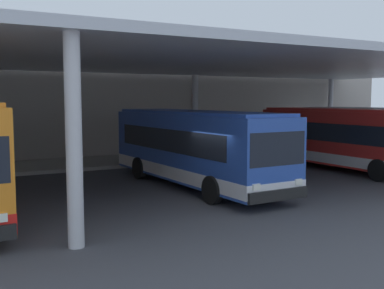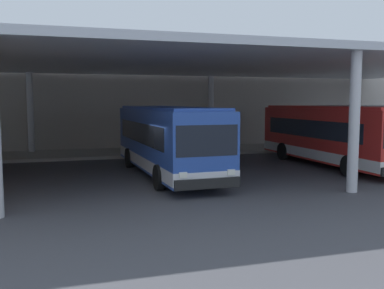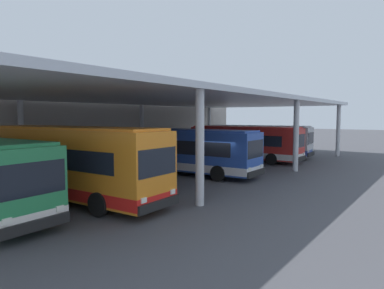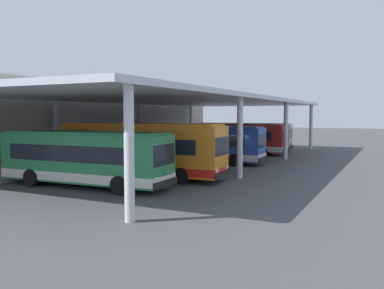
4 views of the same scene
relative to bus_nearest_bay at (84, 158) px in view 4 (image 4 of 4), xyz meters
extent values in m
plane|color=#47474C|center=(13.26, -4.33, -1.66)|extent=(200.00, 200.00, 0.00)
cube|color=#A39E93|center=(13.26, 7.42, -1.57)|extent=(42.00, 4.50, 0.18)
cube|color=#ADA399|center=(13.26, 10.67, 1.91)|extent=(48.00, 1.60, 7.13)
cube|color=silver|center=(13.26, 1.17, 3.74)|extent=(40.00, 17.00, 0.30)
cylinder|color=silver|center=(-5.24, -6.83, 0.97)|extent=(0.40, 0.40, 5.25)
cylinder|color=silver|center=(7.09, -6.83, 0.97)|extent=(0.40, 0.40, 5.25)
cylinder|color=silver|center=(7.09, 9.17, 0.97)|extent=(0.40, 0.40, 5.25)
cylinder|color=silver|center=(19.42, -6.83, 0.97)|extent=(0.40, 0.40, 5.25)
cylinder|color=silver|center=(19.42, 9.17, 0.97)|extent=(0.40, 0.40, 5.25)
cylinder|color=silver|center=(31.76, -6.83, 0.97)|extent=(0.40, 0.40, 5.25)
cylinder|color=silver|center=(31.76, 9.17, 0.97)|extent=(0.40, 0.40, 5.25)
cube|color=#28844C|center=(0.00, 0.00, 0.04)|extent=(2.85, 10.48, 2.70)
cube|color=white|center=(0.00, 0.00, -0.96)|extent=(2.87, 10.50, 0.50)
cube|color=black|center=(0.00, 0.15, 0.34)|extent=(2.82, 8.61, 0.90)
cube|color=black|center=(0.17, -5.15, 0.39)|extent=(2.30, 0.20, 1.10)
cube|color=black|center=(0.17, -5.24, -1.11)|extent=(2.45, 0.24, 0.36)
cube|color=#2A8B50|center=(0.00, 0.00, 1.45)|extent=(2.63, 10.06, 0.12)
cube|color=yellow|center=(0.17, -5.12, 1.21)|extent=(1.75, 0.18, 0.28)
cube|color=white|center=(-0.73, -5.26, -0.76)|extent=(0.28, 0.09, 0.20)
cube|color=white|center=(1.07, -5.20, -0.76)|extent=(0.28, 0.09, 0.20)
cylinder|color=black|center=(-1.12, -3.26, -1.16)|extent=(0.31, 1.01, 1.00)
cylinder|color=black|center=(1.33, -3.18, -1.16)|extent=(0.31, 1.01, 1.00)
cylinder|color=black|center=(-1.32, 2.82, -1.16)|extent=(0.31, 1.01, 1.00)
cylinder|color=black|center=(1.13, 2.90, -1.16)|extent=(0.31, 1.01, 1.00)
cube|color=orange|center=(4.23, -1.04, 0.24)|extent=(3.05, 11.31, 3.10)
cube|color=red|center=(4.23, -1.04, -0.96)|extent=(3.07, 11.33, 0.50)
cube|color=black|center=(4.22, -0.89, 0.54)|extent=(2.99, 9.30, 0.90)
cube|color=black|center=(4.50, -6.58, 0.59)|extent=(2.30, 0.23, 1.10)
cube|color=black|center=(4.51, -6.67, -1.11)|extent=(2.45, 0.28, 0.36)
cube|color=orange|center=(4.23, -1.04, 1.85)|extent=(2.83, 10.85, 0.12)
cube|color=yellow|center=(4.50, -6.55, 1.61)|extent=(1.75, 0.21, 0.28)
cube|color=white|center=(3.61, -6.70, -0.76)|extent=(0.28, 0.09, 0.20)
cube|color=white|center=(5.41, -6.62, -0.76)|extent=(0.28, 0.09, 0.20)
cylinder|color=black|center=(3.18, -4.57, -1.16)|extent=(0.33, 1.01, 1.00)
cylinder|color=black|center=(5.63, -4.44, -1.16)|extent=(0.33, 1.01, 1.00)
cylinder|color=black|center=(2.86, 1.98, -1.16)|extent=(0.33, 1.01, 1.00)
cylinder|color=black|center=(5.30, 2.10, -1.16)|extent=(0.33, 1.01, 1.00)
cube|color=#284CA8|center=(13.62, -1.11, 0.04)|extent=(2.90, 10.49, 2.70)
cube|color=silver|center=(13.62, -1.11, -0.96)|extent=(2.92, 10.51, 0.50)
cube|color=black|center=(13.61, -0.96, 0.34)|extent=(2.87, 8.62, 0.90)
cube|color=black|center=(13.82, -6.26, 0.39)|extent=(2.30, 0.21, 1.10)
cube|color=black|center=(13.82, -6.35, -1.11)|extent=(2.45, 0.25, 0.36)
cube|color=#2A50B0|center=(13.62, -1.11, 1.45)|extent=(2.68, 10.07, 0.12)
cube|color=yellow|center=(13.82, -6.23, 1.21)|extent=(1.75, 0.19, 0.28)
cube|color=white|center=(12.92, -6.37, -0.76)|extent=(0.28, 0.09, 0.20)
cube|color=white|center=(14.72, -6.30, -0.76)|extent=(0.28, 0.09, 0.20)
cylinder|color=black|center=(12.52, -4.38, -1.16)|extent=(0.32, 1.01, 1.00)
cylinder|color=black|center=(14.97, -4.28, -1.16)|extent=(0.32, 1.01, 1.00)
cylinder|color=black|center=(12.28, 1.70, -1.16)|extent=(0.32, 1.01, 1.00)
cylinder|color=black|center=(14.73, 1.80, -1.16)|extent=(0.32, 1.01, 1.00)
cube|color=red|center=(22.61, -0.86, 0.04)|extent=(2.52, 10.41, 2.70)
cube|color=white|center=(22.61, -0.86, -0.96)|extent=(2.54, 10.43, 0.50)
cube|color=black|center=(22.61, -0.71, 0.34)|extent=(2.56, 8.53, 0.90)
cube|color=black|center=(22.60, -6.01, 0.39)|extent=(2.30, 0.12, 1.10)
cube|color=black|center=(22.60, -6.10, -1.11)|extent=(2.45, 0.17, 0.36)
cube|color=red|center=(22.61, -0.86, 1.45)|extent=(2.32, 9.99, 0.12)
cube|color=yellow|center=(22.60, -5.98, 1.21)|extent=(1.75, 0.12, 0.28)
cube|color=white|center=(21.70, -6.09, -0.76)|extent=(0.28, 0.08, 0.20)
cube|color=white|center=(23.50, -6.09, -0.76)|extent=(0.28, 0.08, 0.20)
cylinder|color=black|center=(21.37, -4.08, -1.16)|extent=(0.28, 1.00, 1.00)
cylinder|color=black|center=(23.82, -4.08, -1.16)|extent=(0.28, 1.00, 1.00)
cylinder|color=black|center=(21.39, 2.00, -1.16)|extent=(0.28, 1.00, 1.00)
cylinder|color=black|center=(23.84, 2.00, -1.16)|extent=(0.28, 1.00, 1.00)
cube|color=#B7B7BC|center=(26.37, -0.42, 0.04)|extent=(3.32, 10.57, 2.70)
cube|color=#2D4799|center=(26.37, -0.42, -0.96)|extent=(3.34, 10.59, 0.50)
cube|color=black|center=(26.36, -0.27, 0.34)|extent=(3.21, 8.70, 0.90)
cube|color=black|center=(26.78, -5.55, 0.39)|extent=(2.30, 0.30, 1.10)
cube|color=black|center=(26.78, -5.64, -1.11)|extent=(2.45, 0.35, 0.36)
cube|color=silver|center=(26.37, -0.42, 1.45)|extent=(3.08, 10.13, 0.12)
cube|color=yellow|center=(26.78, -5.52, 1.21)|extent=(1.75, 0.26, 0.28)
cube|color=white|center=(25.89, -5.70, -0.76)|extent=(0.29, 0.10, 0.20)
cube|color=white|center=(27.68, -5.56, -0.76)|extent=(0.29, 0.10, 0.20)
cylinder|color=black|center=(25.40, -3.73, -1.16)|extent=(0.36, 1.02, 1.00)
cylinder|color=black|center=(27.85, -3.54, -1.16)|extent=(0.36, 1.02, 1.00)
cylinder|color=black|center=(24.92, 2.33, -1.16)|extent=(0.36, 1.02, 1.00)
cylinder|color=black|center=(27.36, 2.53, -1.16)|extent=(0.36, 1.02, 1.00)
cube|color=brown|center=(2.98, 7.42, -1.03)|extent=(1.80, 0.44, 0.08)
cube|color=brown|center=(2.98, 7.62, -0.78)|extent=(1.80, 0.06, 0.44)
cube|color=#2D2D33|center=(2.28, 7.42, -1.25)|extent=(0.10, 0.36, 0.45)
cube|color=#2D2D33|center=(3.68, 7.42, -1.25)|extent=(0.10, 0.36, 0.45)
cylinder|color=maroon|center=(0.26, 7.14, -1.03)|extent=(0.48, 0.48, 0.90)
cylinder|color=black|center=(0.26, 7.14, -0.54)|extent=(0.52, 0.52, 0.08)
camera|label=1|loc=(4.18, -18.04, 1.99)|focal=43.59mm
camera|label=2|loc=(8.98, -20.33, 1.75)|focal=40.13mm
camera|label=3|loc=(-5.47, -15.72, 2.38)|focal=31.99mm
camera|label=4|loc=(-18.09, -15.92, 2.48)|focal=38.36mm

